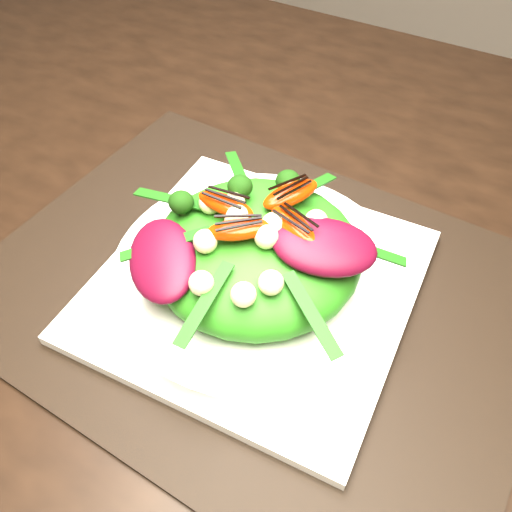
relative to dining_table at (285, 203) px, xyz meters
The scene contains 11 objects.
floor 0.73m from the dining_table, ahead, with size 4.00×4.00×0.01m, color brown.
dining_table is the anchor object (origin of this frame).
placemat 0.15m from the dining_table, 73.42° to the right, with size 0.53×0.40×0.00m, color black.
plate_base 0.16m from the dining_table, 73.42° to the right, with size 0.29×0.29×0.01m, color white.
salad_bowl 0.16m from the dining_table, 73.42° to the right, with size 0.27×0.27×0.02m, color silver.
lettuce_mound 0.17m from the dining_table, 73.42° to the right, with size 0.19×0.19×0.07m, color #2E7C17.
radicchio_leaf 0.21m from the dining_table, 52.84° to the right, with size 0.09×0.06×0.02m, color #440717.
orange_segment 0.18m from the dining_table, 76.66° to the right, with size 0.06×0.02×0.01m, color red.
broccoli_floret 0.16m from the dining_table, 93.90° to the right, with size 0.03×0.03×0.03m, color black.
macadamia_nut 0.23m from the dining_table, 68.58° to the right, with size 0.02×0.02×0.02m, color beige.
balsamic_drizzle 0.19m from the dining_table, 76.66° to the right, with size 0.05×0.00×0.00m, color black.
Camera 1 is at (0.21, -0.43, 1.17)m, focal length 38.00 mm.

